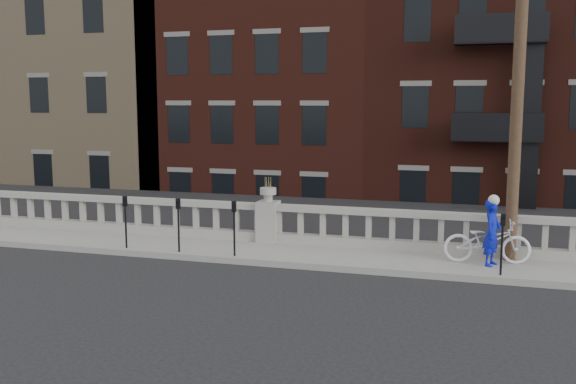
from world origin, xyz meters
name	(u,v)px	position (x,y,z in m)	size (l,w,h in m)	color
ground	(211,286)	(0.00, 0.00, 0.00)	(120.00, 120.00, 0.00)	black
sidewalk	(257,252)	(0.00, 3.00, 0.07)	(32.00, 2.20, 0.15)	gray
balustrade	(268,224)	(0.00, 3.95, 0.64)	(28.00, 0.34, 1.03)	gray
planter_pedestal	(268,217)	(0.00, 3.95, 0.83)	(0.55, 0.55, 1.76)	gray
lower_level	(387,125)	(0.56, 23.04, 2.63)	(80.00, 44.00, 20.80)	#605E59
utility_pole	(520,43)	(6.20, 3.60, 5.24)	(1.60, 0.28, 10.00)	#422D1E
parking_meter_a	(125,216)	(-3.28, 2.15, 1.00)	(0.10, 0.09, 1.36)	black
parking_meter_b	(178,219)	(-1.78, 2.15, 1.00)	(0.10, 0.09, 1.36)	black
parking_meter_c	(234,222)	(-0.28, 2.15, 1.00)	(0.10, 0.09, 1.36)	black
parking_meter_d	(502,237)	(5.95, 2.15, 1.00)	(0.10, 0.09, 1.36)	black
bicycle	(487,241)	(5.67, 3.19, 0.67)	(0.69, 1.98, 1.04)	white
cyclist	(492,233)	(5.76, 2.97, 0.92)	(0.56, 0.37, 1.55)	#0C17C0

